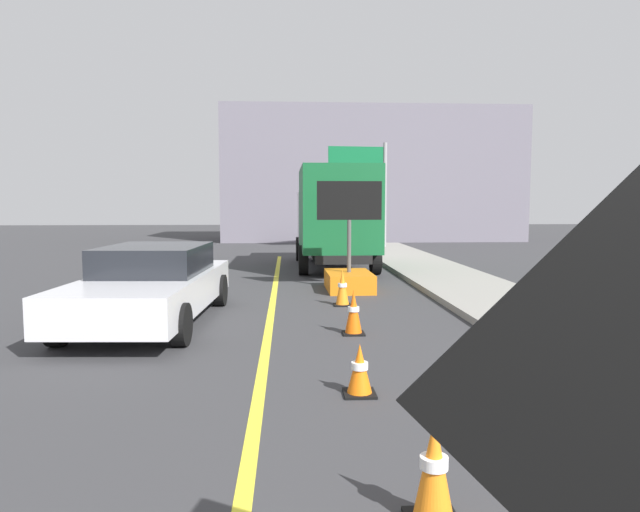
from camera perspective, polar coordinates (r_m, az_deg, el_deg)
name	(u,v)px	position (r m, az deg, el deg)	size (l,w,h in m)	color
lane_center_stripe	(253,431)	(5.63, -6.70, -17.07)	(0.14, 36.00, 0.01)	yellow
arrow_board_trailer	(349,271)	(14.14, 2.92, -1.51)	(1.60, 1.82, 2.70)	orange
box_truck	(334,215)	(18.98, 1.46, 4.16)	(2.49, 6.77, 3.28)	black
pickup_car	(153,284)	(10.73, -16.44, -2.70)	(2.30, 5.29, 1.38)	silver
highway_guide_sign	(369,177)	(26.89, 4.90, 7.95)	(2.78, 0.37, 5.00)	gray
far_building_block	(369,176)	(34.74, 4.97, 7.98)	(17.25, 6.20, 7.63)	slate
traffic_cone_near_sign	(434,471)	(4.11, 11.35, -20.36)	(0.36, 0.36, 0.75)	black
traffic_cone_mid_lane	(360,370)	(6.51, 4.00, -11.33)	(0.36, 0.36, 0.58)	black
traffic_cone_far_lane	(354,312)	(9.39, 3.38, -5.66)	(0.36, 0.36, 0.74)	black
traffic_cone_curbside	(342,288)	(12.00, 2.26, -3.20)	(0.36, 0.36, 0.77)	black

